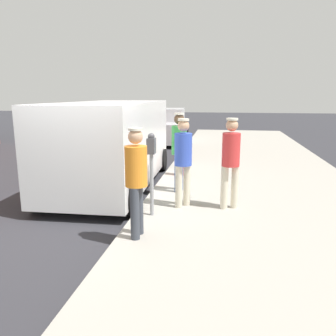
# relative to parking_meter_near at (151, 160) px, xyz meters

# --- Properties ---
(ground_plane) EXTENTS (80.00, 80.00, 0.00)m
(ground_plane) POSITION_rel_parking_meter_near_xyz_m (-1.35, -0.20, -1.18)
(ground_plane) COLOR #2D2D33
(sidewalk_slab) EXTENTS (5.00, 32.00, 0.15)m
(sidewalk_slab) POSITION_rel_parking_meter_near_xyz_m (2.15, -0.20, -1.11)
(sidewalk_slab) COLOR #9E998E
(sidewalk_slab) RESTS_ON ground
(parking_meter_near) EXTENTS (0.14, 0.18, 1.52)m
(parking_meter_near) POSITION_rel_parking_meter_near_xyz_m (0.00, 0.00, 0.00)
(parking_meter_near) COLOR gray
(parking_meter_near) RESTS_ON sidewalk_slab
(pedestrian_in_red) EXTENTS (0.34, 0.34, 1.75)m
(pedestrian_in_red) POSITION_rel_parking_meter_near_xyz_m (1.41, 0.63, -0.02)
(pedestrian_in_red) COLOR beige
(pedestrian_in_red) RESTS_ON sidewalk_slab
(pedestrian_in_blue) EXTENTS (0.34, 0.34, 1.73)m
(pedestrian_in_blue) POSITION_rel_parking_meter_near_xyz_m (0.50, 0.61, -0.03)
(pedestrian_in_blue) COLOR beige
(pedestrian_in_blue) RESTS_ON sidewalk_slab
(pedestrian_in_green) EXTENTS (0.34, 0.36, 1.78)m
(pedestrian_in_green) POSITION_rel_parking_meter_near_xyz_m (0.28, 1.70, -0.00)
(pedestrian_in_green) COLOR #4C608C
(pedestrian_in_green) RESTS_ON sidewalk_slab
(pedestrian_in_orange) EXTENTS (0.34, 0.36, 1.70)m
(pedestrian_in_orange) POSITION_rel_parking_meter_near_xyz_m (-0.03, -0.98, -0.05)
(pedestrian_in_orange) COLOR #383D47
(pedestrian_in_orange) RESTS_ON sidewalk_slab
(parked_van) EXTENTS (2.24, 5.25, 2.15)m
(parked_van) POSITION_rel_parking_meter_near_xyz_m (-1.50, 2.31, -0.03)
(parked_van) COLOR white
(parked_van) RESTS_ON ground
(parked_sedan_ahead) EXTENTS (2.12, 4.48, 1.65)m
(parked_sedan_ahead) POSITION_rel_parking_meter_near_xyz_m (-1.51, 10.75, -0.43)
(parked_sedan_ahead) COLOR #BCBCC1
(parked_sedan_ahead) RESTS_ON ground
(fire_hydrant) EXTENTS (0.24, 0.24, 0.86)m
(fire_hydrant) POSITION_rel_parking_meter_near_xyz_m (0.10, 3.27, -0.61)
(fire_hydrant) COLOR red
(fire_hydrant) RESTS_ON sidewalk_slab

